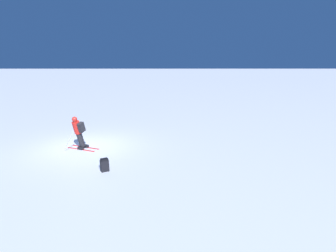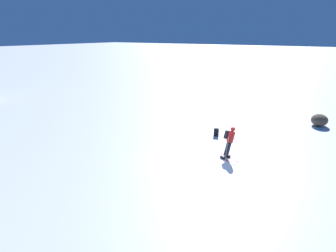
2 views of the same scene
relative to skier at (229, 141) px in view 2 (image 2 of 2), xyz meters
name	(u,v)px [view 2 (image 2 of 2)]	position (x,y,z in m)	size (l,w,h in m)	color
ground_plane	(224,159)	(-0.44, 0.07, -0.91)	(300.00, 300.00, 0.00)	white
skier	(229,141)	(0.00, 0.00, 0.00)	(1.41, 1.62, 1.68)	red
spare_backpack	(216,132)	(2.45, 1.72, -0.67)	(0.34, 0.37, 0.50)	black
exposed_boulder_0	(319,120)	(8.26, -3.68, -0.49)	(1.29, 1.09, 0.84)	brown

